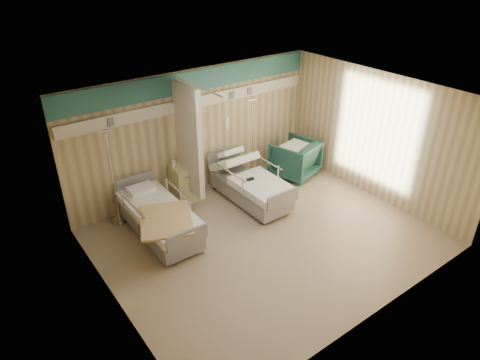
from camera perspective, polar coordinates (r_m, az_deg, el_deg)
name	(u,v)px	position (r m, az deg, el deg)	size (l,w,h in m)	color
ground	(266,238)	(8.44, 3.52, -7.73)	(6.00, 5.00, 0.00)	gray
room_walls	(259,147)	(7.65, 2.54, 4.39)	(6.04, 5.04, 2.82)	tan
bed_right	(250,188)	(9.43, 1.37, -1.11)	(1.00, 2.16, 0.63)	white
bed_left	(160,222)	(8.47, -10.57, -5.51)	(1.00, 2.16, 0.63)	white
bedside_cabinet	(184,183)	(9.49, -7.46, -0.40)	(0.50, 0.48, 0.85)	#CCCA7F
visitor_armchair	(295,159)	(10.51, 7.31, 2.84)	(0.98, 1.00, 0.91)	#1D4841
waffle_blanket	(297,140)	(10.31, 7.57, 5.32)	(0.66, 0.59, 0.07)	white
iv_stand_right	(251,163)	(10.29, 1.51, 2.21)	(0.36, 0.36, 2.01)	silver
iv_stand_left	(117,204)	(9.02, -16.06, -3.15)	(0.36, 0.36, 2.02)	silver
call_remote	(250,179)	(9.11, 1.37, 0.12)	(0.17, 0.07, 0.04)	black
tan_blanket	(166,220)	(7.90, -9.82, -5.25)	(0.91, 1.15, 0.04)	tan
toiletry_bag	(186,160)	(9.37, -7.16, 2.61)	(0.24, 0.16, 0.13)	black
white_cup	(174,164)	(9.24, -8.86, 2.09)	(0.10, 0.10, 0.14)	white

